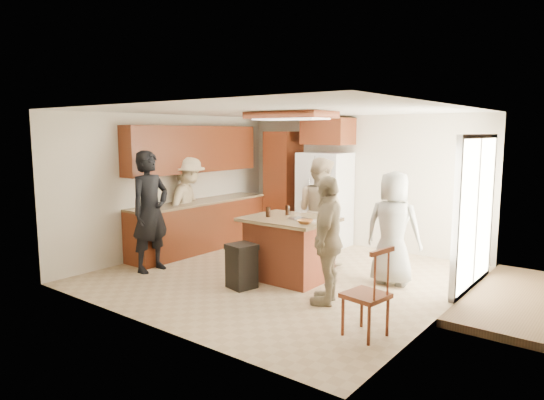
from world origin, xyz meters
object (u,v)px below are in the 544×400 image
Objects in this scene: person_counter at (189,205)px; spindle_chair at (367,296)px; trash_bin at (242,266)px; refrigerator at (325,199)px; person_behind_right at (393,228)px; person_behind_left at (320,211)px; kitchen_island at (289,248)px; person_side_right at (328,240)px; person_front_left at (150,211)px.

spindle_chair is (4.29, -1.40, -0.42)m from person_counter.
trash_bin is 2.20m from spindle_chair.
refrigerator reaches higher than person_counter.
person_behind_right is 2.54m from refrigerator.
person_behind_left reaches higher than kitchen_island.
kitchen_island is 1.29× the size of spindle_chair.
person_counter is 1.76× the size of spindle_chair.
refrigerator is 1.81× the size of spindle_chair.
person_behind_left is 0.99× the size of refrigerator.
kitchen_island is 0.82m from trash_bin.
person_behind_right is 1.29m from person_side_right.
person_behind_right is 1.54m from kitchen_island.
trash_bin is at bearing -84.67° from person_front_left.
person_side_right is 0.91× the size of refrigerator.
person_behind_left is 1.43m from person_behind_right.
trash_bin is at bearing -110.24° from kitchen_island.
person_front_left is at bearing -111.51° from refrigerator.
refrigerator is at bearing -42.22° from person_behind_right.
person_behind_right is 0.91× the size of refrigerator.
refrigerator is 3.04m from trash_bin.
person_front_left reaches higher than refrigerator.
person_behind_left reaches higher than trash_bin.
kitchen_island is (0.08, -0.98, -0.41)m from person_behind_left.
person_behind_right is at bearing 42.48° from trash_bin.
person_counter is at bearing -130.36° from refrigerator.
refrigerator is at bearing 108.53° from kitchen_island.
person_behind_left reaches higher than person_side_right.
refrigerator reaches higher than person_behind_left.
kitchen_island is 2.03× the size of trash_bin.
trash_bin is (-1.60, -1.47, -0.50)m from person_behind_right.
person_counter is at bearing -122.05° from person_side_right.
person_behind_left is at bearing 83.36° from trash_bin.
person_behind_left is (1.91, 1.96, -0.06)m from person_front_left.
person_side_right is at bearing 143.94° from spindle_chair.
spindle_chair is (0.55, -1.89, -0.37)m from person_behind_right.
spindle_chair is at bearing 99.84° from person_behind_right.
person_front_left is 1.83m from trash_bin.
refrigerator is at bearing 98.79° from trash_bin.
trash_bin is at bearing 168.88° from spindle_chair.
person_counter is at bearing 161.89° from spindle_chair.
person_behind_right is at bearing 106.31° from spindle_chair.
refrigerator is at bearing 127.75° from spindle_chair.
refrigerator is (-2.06, 1.48, 0.08)m from person_behind_right.
kitchen_island is (-0.99, 0.53, -0.35)m from person_side_right.
person_counter reaches higher than person_side_right.
person_front_left reaches higher than trash_bin.
person_behind_right is 1.65× the size of spindle_chair.
person_front_left is at bearing -172.61° from trash_bin.
refrigerator is 1.41× the size of kitchen_island.
kitchen_island reaches higher than trash_bin.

